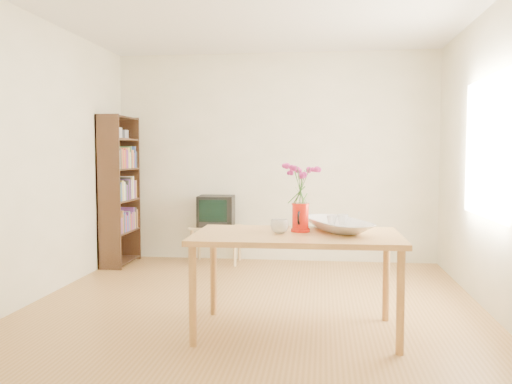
# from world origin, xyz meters

# --- Properties ---
(room) EXTENTS (4.50, 4.50, 4.50)m
(room) POSITION_xyz_m (0.03, 0.00, 1.30)
(room) COLOR olive
(room) RESTS_ON ground
(table) EXTENTS (1.54, 0.89, 0.75)m
(table) POSITION_xyz_m (0.41, -0.53, 0.68)
(table) COLOR #A9733A
(table) RESTS_ON ground
(tv_stand) EXTENTS (0.60, 0.45, 0.46)m
(tv_stand) POSITION_xyz_m (-0.70, 1.97, 0.39)
(tv_stand) COLOR tan
(tv_stand) RESTS_ON ground
(bookshelf) EXTENTS (0.28, 0.70, 1.80)m
(bookshelf) POSITION_xyz_m (-1.85, 1.75, 0.84)
(bookshelf) COLOR black
(bookshelf) RESTS_ON ground
(pitcher) EXTENTS (0.15, 0.22, 0.22)m
(pitcher) POSITION_xyz_m (0.43, -0.42, 0.85)
(pitcher) COLOR red
(pitcher) RESTS_ON table
(flowers) EXTENTS (0.25, 0.25, 0.36)m
(flowers) POSITION_xyz_m (0.43, -0.42, 1.14)
(flowers) COLOR #C62E8A
(flowers) RESTS_ON pitcher
(mug) EXTENTS (0.14, 0.14, 0.11)m
(mug) POSITION_xyz_m (0.28, -0.53, 0.80)
(mug) COLOR white
(mug) RESTS_ON table
(bowl) EXTENTS (0.71, 0.71, 0.51)m
(bowl) POSITION_xyz_m (0.71, -0.35, 1.00)
(bowl) COLOR white
(bowl) RESTS_ON table
(teacup_a) EXTENTS (0.09, 0.09, 0.06)m
(teacup_a) POSITION_xyz_m (0.67, -0.35, 0.95)
(teacup_a) COLOR white
(teacup_a) RESTS_ON bowl
(teacup_b) EXTENTS (0.10, 0.10, 0.07)m
(teacup_b) POSITION_xyz_m (0.75, -0.33, 0.95)
(teacup_b) COLOR white
(teacup_b) RESTS_ON bowl
(television) EXTENTS (0.45, 0.42, 0.37)m
(television) POSITION_xyz_m (-0.70, 1.98, 0.65)
(television) COLOR black
(television) RESTS_ON tv_stand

